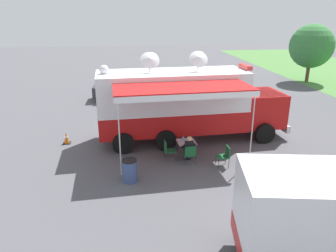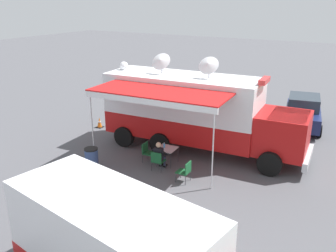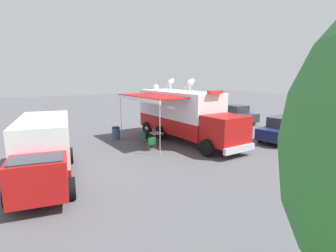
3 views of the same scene
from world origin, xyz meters
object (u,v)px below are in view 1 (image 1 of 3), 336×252
at_px(folding_chair_beside_table, 168,149).
at_px(car_far_corner, 122,88).
at_px(trash_bin, 130,170).
at_px(car_behind_truck, 225,93).
at_px(seated_responder, 189,148).
at_px(folding_chair_at_table, 190,153).
at_px(folding_chair_spare_by_truck, 225,154).
at_px(traffic_cone, 66,138).
at_px(command_truck, 187,102).
at_px(folding_table, 186,143).
at_px(water_bottle, 183,139).

height_order(folding_chair_beside_table, car_far_corner, car_far_corner).
height_order(trash_bin, car_behind_truck, car_behind_truck).
relative_size(seated_responder, trash_bin, 1.37).
height_order(folding_chair_at_table, folding_chair_spare_by_truck, same).
bearing_deg(folding_chair_beside_table, folding_chair_spare_by_truck, 69.76).
xyz_separation_m(trash_bin, traffic_cone, (-4.19, -3.11, -0.18)).
distance_m(command_truck, folding_table, 2.50).
height_order(command_truck, trash_bin, command_truck).
xyz_separation_m(command_truck, car_far_corner, (-8.44, -3.43, -1.07)).
bearing_deg(folding_table, water_bottle, -96.39).
relative_size(water_bottle, car_far_corner, 0.05).
bearing_deg(folding_table, traffic_cone, -111.49).
bearing_deg(seated_responder, command_truck, 172.04).
bearing_deg(folding_chair_spare_by_truck, folding_table, -126.64).
relative_size(folding_chair_at_table, seated_responder, 0.70).
xyz_separation_m(water_bottle, car_far_corner, (-10.55, -2.91, 0.05)).
bearing_deg(traffic_cone, folding_chair_at_table, 61.92).
bearing_deg(folding_chair_at_table, seated_responder, -176.38).
bearing_deg(command_truck, folding_chair_beside_table, -27.71).
height_order(command_truck, car_far_corner, command_truck).
bearing_deg(car_behind_truck, seated_responder, -25.69).
distance_m(command_truck, trash_bin, 5.24).
bearing_deg(traffic_cone, water_bottle, 68.17).
distance_m(command_truck, seated_responder, 3.04).
bearing_deg(car_behind_truck, car_far_corner, -109.99).
distance_m(seated_responder, traffic_cone, 6.33).
distance_m(seated_responder, car_behind_truck, 9.51).
distance_m(folding_chair_spare_by_truck, seated_responder, 1.55).
bearing_deg(car_behind_truck, folding_table, -27.43).
xyz_separation_m(water_bottle, seated_responder, (0.63, 0.14, -0.18)).
distance_m(water_bottle, traffic_cone, 5.96).
height_order(folding_table, seated_responder, seated_responder).
bearing_deg(car_behind_truck, folding_chair_beside_table, -31.28).
distance_m(folding_chair_at_table, car_far_corner, 11.77).
relative_size(folding_table, folding_chair_at_table, 0.98).
height_order(traffic_cone, car_behind_truck, car_behind_truck).
bearing_deg(trash_bin, folding_chair_beside_table, 135.79).
height_order(command_truck, car_behind_truck, command_truck).
distance_m(folding_chair_beside_table, seated_responder, 0.94).
distance_m(folding_table, folding_chair_beside_table, 0.90).
relative_size(folding_chair_beside_table, car_far_corner, 0.21).
distance_m(folding_table, car_behind_truck, 8.96).
height_order(folding_chair_at_table, folding_chair_beside_table, same).
bearing_deg(folding_chair_at_table, car_far_corner, -164.92).
height_order(water_bottle, car_behind_truck, car_behind_truck).
bearing_deg(command_truck, car_behind_truck, 147.36).
bearing_deg(folding_chair_spare_by_truck, command_truck, -161.33).
xyz_separation_m(folding_table, car_far_corner, (-10.56, -3.04, 0.21)).
distance_m(folding_chair_beside_table, car_behind_truck, 9.59).
xyz_separation_m(water_bottle, traffic_cone, (-2.21, -5.51, -0.55)).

